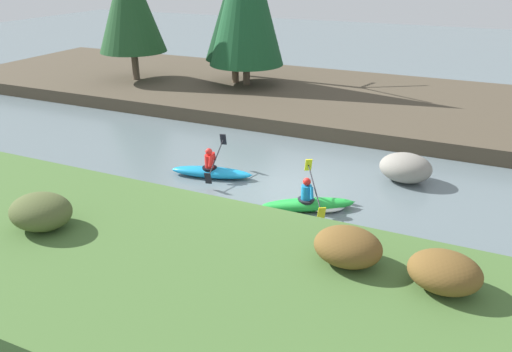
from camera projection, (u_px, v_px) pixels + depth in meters
The scene contains 12 objects.
ground_plane at pixel (275, 190), 15.56m from camera, with size 90.00×90.00×0.00m, color slate.
riverbank_near at pixel (172, 277), 10.62m from camera, with size 44.00×6.30×0.80m.
riverbank_far at pixel (356, 101), 24.05m from camera, with size 44.00×10.81×0.60m.
conifer_tree_far_left at pixel (129, 2), 25.44m from camera, with size 3.50×3.50×6.51m.
conifer_tree_left at pixel (234, 13), 25.02m from camera, with size 3.06×3.06×5.83m.
bare_tree_upstream at pixel (247, 18), 26.64m from camera, with size 3.63×3.58×6.58m.
shrub_clump_second at pixel (41, 212), 11.62m from camera, with size 1.52×1.27×0.83m.
shrub_clump_third at pixel (348, 247), 10.26m from camera, with size 1.42×1.19×0.77m.
shrub_clump_far_end at pixel (445, 272), 9.45m from camera, with size 1.39×1.15×0.75m.
kayaker_lead at pixel (312, 204), 14.25m from camera, with size 2.63×1.97×1.20m.
kayaker_middle at pixel (212, 171), 16.37m from camera, with size 2.79×2.05×1.20m.
boulder_midstream at pixel (406, 168), 15.98m from camera, with size 1.66×1.30×0.94m.
Camera 1 is at (5.29, -13.06, 6.64)m, focal length 35.00 mm.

